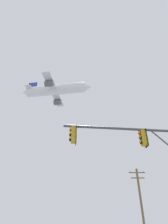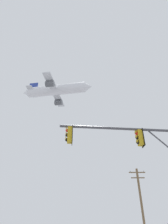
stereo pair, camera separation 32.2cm
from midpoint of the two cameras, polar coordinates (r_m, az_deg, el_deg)
name	(u,v)px [view 1 (the left image)]	position (r m, az deg, el deg)	size (l,w,h in m)	color
signal_pole_near	(148,153)	(11.27, 17.52, -11.44)	(7.23, 1.03, 6.51)	#4C4C51
utility_pole	(141,201)	(27.79, 15.84, -23.81)	(2.20, 0.28, 8.70)	brown
airplane	(55,90)	(55.77, -8.51, 6.39)	(20.06, 15.50, 5.46)	white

